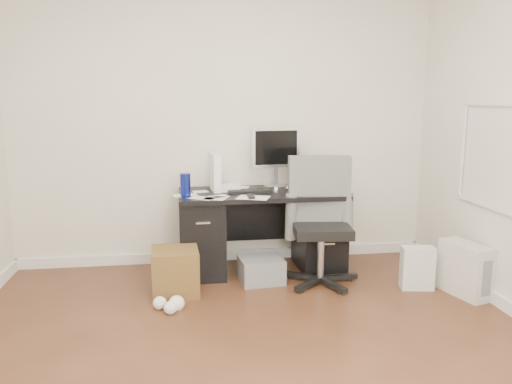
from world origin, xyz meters
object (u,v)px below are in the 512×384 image
Objects in this scene: desk at (261,229)px; lcd_monitor at (276,157)px; keyboard at (250,191)px; wicker_basket at (175,271)px; pc_tower at (465,269)px; office_chair at (322,222)px.

desk is 2.58× the size of lcd_monitor.
wicker_basket is (-0.68, -0.45, -0.57)m from keyboard.
desk is 3.46× the size of pc_tower.
keyboard is 1.00m from wicker_basket.
pc_tower is 1.15× the size of wicker_basket.
desk is 3.78× the size of keyboard.
keyboard reaches higher than wicker_basket.
lcd_monitor reaches higher than keyboard.
lcd_monitor is 0.83m from office_chair.
office_chair reaches higher than keyboard.
lcd_monitor is 1.46× the size of keyboard.
lcd_monitor is 1.34× the size of pc_tower.
desk is 3.99× the size of wicker_basket.
lcd_monitor reaches higher than office_chair.
keyboard is at bearing 150.56° from office_chair.
pc_tower is (1.39, -1.02, -0.82)m from lcd_monitor.
desk is at bearing -137.04° from lcd_monitor.
keyboard is (-0.11, -0.02, 0.36)m from desk.
desk is 1.37× the size of office_chair.
keyboard reaches higher than pc_tower.
lcd_monitor is at bearing 121.72° from office_chair.
pc_tower is (1.66, -0.82, -0.54)m from keyboard.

